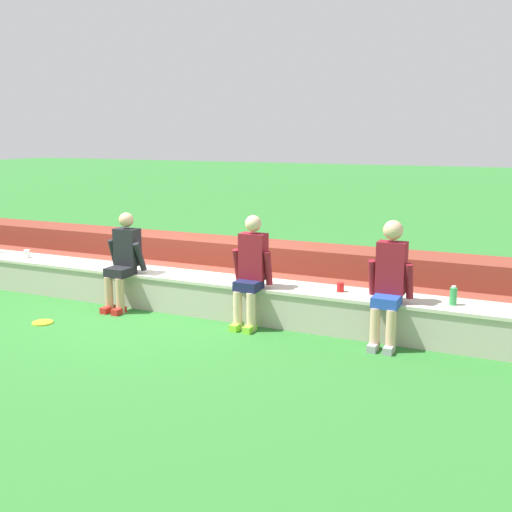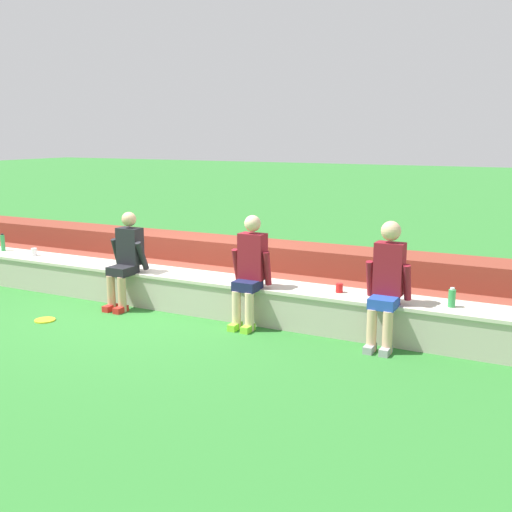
# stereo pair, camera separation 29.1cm
# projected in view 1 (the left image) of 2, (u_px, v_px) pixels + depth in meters

# --- Properties ---
(ground_plane) EXTENTS (80.00, 80.00, 0.00)m
(ground_plane) POSITION_uv_depth(u_px,v_px,m) (148.00, 311.00, 8.33)
(ground_plane) COLOR #2D752D
(stone_seating_wall) EXTENTS (10.02, 0.62, 0.48)m
(stone_seating_wall) POSITION_uv_depth(u_px,v_px,m) (160.00, 288.00, 8.54)
(stone_seating_wall) COLOR #B7AF9E
(stone_seating_wall) RESTS_ON ground
(brick_bleachers) EXTENTS (12.00, 1.44, 0.72)m
(brick_bleachers) POSITION_uv_depth(u_px,v_px,m) (204.00, 267.00, 9.64)
(brick_bleachers) COLOR brown
(brick_bleachers) RESTS_ON ground
(person_far_left) EXTENTS (0.51, 0.57, 1.31)m
(person_far_left) POSITION_uv_depth(u_px,v_px,m) (123.00, 259.00, 8.33)
(person_far_left) COLOR tan
(person_far_left) RESTS_ON ground
(person_left_of_center) EXTENTS (0.50, 0.51, 1.38)m
(person_left_of_center) POSITION_uv_depth(u_px,v_px,m) (251.00, 269.00, 7.55)
(person_left_of_center) COLOR beige
(person_left_of_center) RESTS_ON ground
(person_center) EXTENTS (0.50, 0.56, 1.41)m
(person_center) POSITION_uv_depth(u_px,v_px,m) (389.00, 280.00, 6.87)
(person_center) COLOR #DBAD89
(person_center) RESTS_ON ground
(water_bottle_near_right) EXTENTS (0.08, 0.08, 0.22)m
(water_bottle_near_right) POSITION_uv_depth(u_px,v_px,m) (453.00, 296.00, 6.84)
(water_bottle_near_right) COLOR green
(water_bottle_near_right) RESTS_ON stone_seating_wall
(plastic_cup_right_end) EXTENTS (0.09, 0.09, 0.12)m
(plastic_cup_right_end) POSITION_uv_depth(u_px,v_px,m) (27.00, 254.00, 9.46)
(plastic_cup_right_end) COLOR white
(plastic_cup_right_end) RESTS_ON stone_seating_wall
(plastic_cup_left_end) EXTENTS (0.09, 0.09, 0.11)m
(plastic_cup_left_end) POSITION_uv_depth(u_px,v_px,m) (340.00, 287.00, 7.43)
(plastic_cup_left_end) COLOR red
(plastic_cup_left_end) RESTS_ON stone_seating_wall
(frisbee) EXTENTS (0.26, 0.26, 0.02)m
(frisbee) POSITION_uv_depth(u_px,v_px,m) (43.00, 323.00, 7.79)
(frisbee) COLOR yellow
(frisbee) RESTS_ON ground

